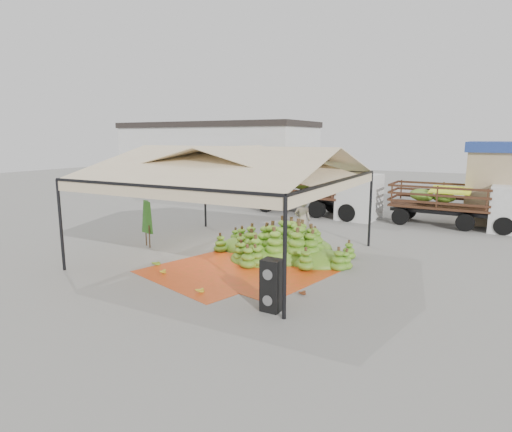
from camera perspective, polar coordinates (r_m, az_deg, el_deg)
The scene contains 17 objects.
ground at distance 15.76m, azimuth -3.28°, elevation -5.46°, with size 90.00×90.00×0.00m, color slate.
canopy_tent at distance 15.19m, azimuth -3.41°, elevation 6.60°, with size 8.10×8.10×4.00m.
building_white at distance 32.39m, azimuth -5.19°, elevation 7.56°, with size 14.30×6.30×5.40m.
tarp_left at distance 14.05m, azimuth -5.58°, elevation -7.46°, with size 3.99×3.80×0.01m, color #C64112.
tarp_right at distance 14.40m, azimuth 0.89°, elevation -6.96°, with size 4.28×4.49×0.01m, color red.
banana_heap at distance 15.91m, azimuth 3.61°, elevation -3.09°, with size 5.57×4.57×1.19m, color #316E16.
hand_yellow_a at distance 12.38m, azimuth -7.71°, elevation -9.56°, with size 0.43×0.36×0.20m, color gold.
hand_yellow_b at distance 14.17m, azimuth -12.64°, elevation -7.10°, with size 0.45×0.37×0.21m, color gold.
hand_red_a at distance 13.27m, azimuth 2.97°, elevation -8.11°, with size 0.42×0.34×0.19m, color brown.
hand_red_b at distance 12.16m, azimuth 5.93°, elevation -9.92°, with size 0.40×0.33×0.18m, color #5B2A14.
hand_green at distance 15.16m, azimuth -13.27°, elevation -5.98°, with size 0.44×0.36×0.20m, color #3A7718.
hanging_bunches at distance 15.95m, azimuth -2.44°, elevation 4.34°, with size 3.24×0.24×0.20m.
speaker_stack at distance 10.84m, azimuth 2.11°, elevation -9.20°, with size 0.50×0.44×1.34m.
banana_leaves at distance 17.73m, azimuth -14.02°, elevation -3.96°, with size 0.96×1.36×3.70m, color #2D6C1D, non-canonical shape.
vendor at distance 17.89m, azimuth 6.22°, elevation -0.56°, with size 0.67×0.44×1.84m, color gray.
truck_left at distance 24.31m, azimuth 8.68°, elevation 3.60°, with size 7.16×3.09×2.39m.
truck_right at distance 22.95m, azimuth 25.86°, elevation 1.84°, with size 6.21×2.33×2.11m.
Camera 1 is at (8.09, -12.82, 4.31)m, focal length 30.00 mm.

